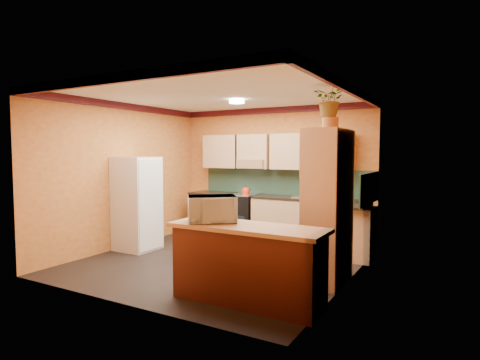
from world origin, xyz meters
name	(u,v)px	position (x,y,z in m)	size (l,w,h in m)	color
room_shell	(228,134)	(0.02, 0.28, 2.09)	(4.24, 4.24, 2.72)	black
base_cabinets_back	(270,219)	(0.08, 1.80, 0.44)	(3.65, 0.60, 0.88)	tan
countertop_back	(270,197)	(0.08, 1.80, 0.90)	(3.65, 0.62, 0.04)	black
stove	(243,216)	(-0.55, 1.80, 0.46)	(0.58, 0.58, 0.91)	black
kettle	(246,191)	(-0.45, 1.75, 1.00)	(0.17, 0.17, 0.18)	red
sink	(307,197)	(0.85, 1.80, 0.94)	(0.48, 0.40, 0.03)	silver
base_cabinets_right	(349,233)	(1.80, 1.26, 0.44)	(0.60, 0.80, 0.88)	tan
countertop_right	(350,205)	(1.80, 1.26, 0.90)	(0.62, 0.80, 0.04)	black
fridge	(137,204)	(-1.75, -0.03, 0.85)	(0.68, 0.66, 1.70)	white
pantry	(328,206)	(1.85, -0.11, 1.05)	(0.48, 0.90, 2.10)	tan
fern_pot	(330,123)	(1.85, -0.06, 2.18)	(0.22, 0.22, 0.16)	#A55928
fern	(331,100)	(1.85, -0.06, 2.50)	(0.43, 0.37, 0.47)	tan
breakfast_bar	(247,266)	(1.26, -1.34, 0.44)	(1.80, 0.55, 0.88)	#541713
bar_top	(247,227)	(1.26, -1.34, 0.91)	(1.90, 0.65, 0.05)	#B17A56
microwave	(212,209)	(0.76, -1.34, 1.09)	(0.58, 0.39, 0.32)	white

